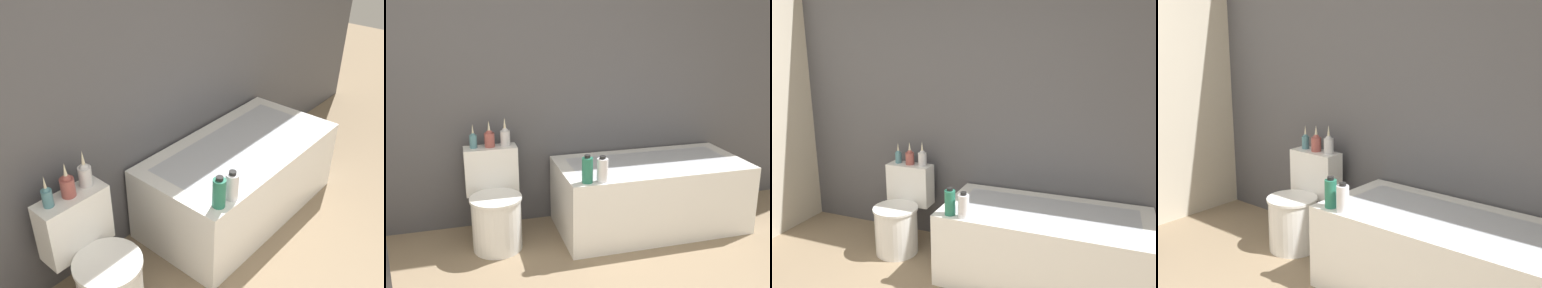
{
  "view_description": "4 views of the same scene",
  "coord_description": "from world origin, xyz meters",
  "views": [
    {
      "loc": [
        -1.4,
        0.38,
        2.13
      ],
      "look_at": [
        0.07,
        1.68,
        0.95
      ],
      "focal_mm": 42.0,
      "sensor_mm": 36.0,
      "label": 1
    },
    {
      "loc": [
        -0.67,
        -1.17,
        1.65
      ],
      "look_at": [
        0.13,
        1.66,
        0.8
      ],
      "focal_mm": 42.0,
      "sensor_mm": 36.0,
      "label": 2
    },
    {
      "loc": [
        1.15,
        -0.65,
        1.64
      ],
      "look_at": [
        0.24,
        1.7,
        1.03
      ],
      "focal_mm": 35.0,
      "sensor_mm": 36.0,
      "label": 3
    },
    {
      "loc": [
        2.25,
        -0.74,
        1.71
      ],
      "look_at": [
        0.15,
        1.8,
        0.9
      ],
      "focal_mm": 50.0,
      "sensor_mm": 36.0,
      "label": 4
    }
  ],
  "objects": [
    {
      "name": "bathtub",
      "position": [
        0.79,
        1.87,
        0.28
      ],
      "size": [
        1.46,
        0.73,
        0.54
      ],
      "color": "white",
      "rests_on": "ground"
    },
    {
      "name": "vase_bronze",
      "position": [
        -0.31,
        2.11,
        0.77
      ],
      "size": [
        0.07,
        0.07,
        0.21
      ],
      "color": "silver",
      "rests_on": "toilet"
    },
    {
      "name": "vase_silver",
      "position": [
        -0.43,
        2.1,
        0.77
      ],
      "size": [
        0.08,
        0.08,
        0.2
      ],
      "color": "#994C47",
      "rests_on": "toilet"
    },
    {
      "name": "toilet",
      "position": [
        -0.43,
        1.91,
        0.3
      ],
      "size": [
        0.39,
        0.53,
        0.7
      ],
      "color": "white",
      "rests_on": "ground"
    },
    {
      "name": "vase_gold",
      "position": [
        -0.54,
        2.1,
        0.76
      ],
      "size": [
        0.06,
        0.06,
        0.18
      ],
      "color": "teal",
      "rests_on": "toilet"
    },
    {
      "name": "shampoo_bottle_short",
      "position": [
        0.28,
        1.57,
        0.63
      ],
      "size": [
        0.08,
        0.08,
        0.18
      ],
      "color": "silver",
      "rests_on": "bathtub"
    },
    {
      "name": "shampoo_bottle_tall",
      "position": [
        0.18,
        1.58,
        0.64
      ],
      "size": [
        0.08,
        0.08,
        0.2
      ],
      "color": "#267259",
      "rests_on": "bathtub"
    },
    {
      "name": "wall_back_tiled",
      "position": [
        0.0,
        2.29,
        1.3
      ],
      "size": [
        6.4,
        0.06,
        2.6
      ],
      "color": "#4C4C51",
      "rests_on": "ground_plane"
    }
  ]
}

